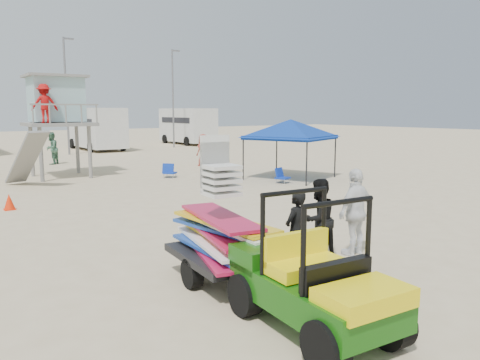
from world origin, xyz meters
TOP-DOWN VIEW (x-y plane):
  - ground at (0.00, 0.00)m, footprint 140.00×140.00m
  - utility_cart at (-1.94, -2.14)m, footprint 1.45×2.59m
  - surf_trailer at (-1.94, 0.19)m, footprint 1.54×2.60m
  - man_left at (-0.42, -0.11)m, footprint 0.64×0.51m
  - man_mid at (0.43, 0.14)m, footprint 0.82×0.64m
  - man_right at (1.28, -0.11)m, footprint 1.13×0.57m
  - lifeguard_tower at (-0.64, 15.79)m, footprint 2.92×2.92m
  - canopy_blue at (7.74, 9.20)m, footprint 4.17×4.17m
  - cone_near at (-3.86, 9.18)m, footprint 0.34×0.34m
  - beach_chair_b at (6.56, 8.44)m, footprint 0.68×0.74m
  - beach_chair_c at (3.43, 12.71)m, footprint 0.73×0.86m
  - rv_mid_right at (6.00, 29.99)m, footprint 2.64×7.00m
  - rv_far_right at (15.00, 31.49)m, footprint 2.64×6.60m
  - light_pole_left at (3.00, 27.00)m, footprint 0.14×0.14m
  - light_pole_right at (12.00, 28.50)m, footprint 0.14×0.14m
  - distant_beachgoers at (3.29, 18.89)m, footprint 7.53×6.75m

SIDE VIEW (x-z plane):
  - ground at x=0.00m, z-range 0.00..0.00m
  - cone_near at x=-3.86m, z-range 0.00..0.50m
  - beach_chair_b at x=6.56m, z-range -0.01..0.63m
  - beach_chair_c at x=3.43m, z-range -0.01..0.63m
  - man_left at x=-0.42m, z-range 0.00..1.55m
  - man_mid at x=0.43m, z-range 0.00..1.67m
  - utility_cart at x=-1.94m, z-range -0.07..1.83m
  - distant_beachgoers at x=3.29m, z-range -0.01..1.83m
  - man_right at x=1.28m, z-range 0.00..1.85m
  - surf_trailer at x=-1.94m, z-range -0.21..2.10m
  - rv_far_right at x=15.00m, z-range 0.17..3.42m
  - rv_mid_right at x=6.00m, z-range 0.17..3.42m
  - canopy_blue at x=7.74m, z-range 0.99..4.05m
  - lifeguard_tower at x=-0.64m, z-range 1.11..5.65m
  - light_pole_left at x=3.00m, z-range 0.00..8.00m
  - light_pole_right at x=12.00m, z-range 0.00..8.00m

